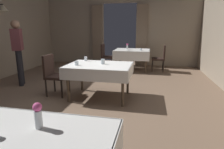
{
  "coord_description": "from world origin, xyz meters",
  "views": [
    {
      "loc": [
        1.34,
        -3.75,
        1.51
      ],
      "look_at": [
        0.52,
        0.17,
        0.52
      ],
      "focal_mm": 30.11,
      "sensor_mm": 36.0,
      "label": 1
    }
  ],
  "objects": [
    {
      "name": "dining_table_mid",
      "position": [
        0.25,
        0.1,
        0.66
      ],
      "size": [
        1.38,
        1.04,
        0.75
      ],
      "color": "#4C3D2D",
      "rests_on": "ground"
    },
    {
      "name": "flower_vase_near",
      "position": [
        0.5,
        -2.56,
        0.86
      ],
      "size": [
        0.07,
        0.07,
        0.21
      ],
      "color": "silver",
      "rests_on": "dining_table_near"
    },
    {
      "name": "chair_far_right",
      "position": [
        1.67,
        3.11,
        0.52
      ],
      "size": [
        0.44,
        0.44,
        0.93
      ],
      "color": "black",
      "rests_on": "ground"
    },
    {
      "name": "person_waiter_by_doorway",
      "position": [
        -2.09,
        0.58,
        1.02
      ],
      "size": [
        0.35,
        0.42,
        1.72
      ],
      "color": "black",
      "rests_on": "ground"
    },
    {
      "name": "glass_far_b",
      "position": [
        0.98,
        2.88,
        0.79
      ],
      "size": [
        0.07,
        0.07,
        0.08
      ],
      "primitive_type": "cylinder",
      "color": "silver",
      "rests_on": "dining_table_far"
    },
    {
      "name": "glass_mid_a",
      "position": [
        0.32,
        0.16,
        0.81
      ],
      "size": [
        0.08,
        0.08,
        0.11
      ],
      "primitive_type": "cylinder",
      "color": "silver",
      "rests_on": "dining_table_mid"
    },
    {
      "name": "flower_vase_far",
      "position": [
        0.46,
        3.21,
        0.86
      ],
      "size": [
        0.07,
        0.07,
        0.21
      ],
      "color": "silver",
      "rests_on": "dining_table_far"
    },
    {
      "name": "plate_far_c",
      "position": [
        0.56,
        2.8,
        0.76
      ],
      "size": [
        0.2,
        0.2,
        0.01
      ],
      "primitive_type": "cylinder",
      "color": "white",
      "rests_on": "dining_table_far"
    },
    {
      "name": "chair_mid_left",
      "position": [
        -0.82,
        0.06,
        0.52
      ],
      "size": [
        0.44,
        0.44,
        0.93
      ],
      "color": "black",
      "rests_on": "ground"
    },
    {
      "name": "glass_mid_b",
      "position": [
        -0.19,
        0.48,
        0.8
      ],
      "size": [
        0.07,
        0.07,
        0.11
      ],
      "primitive_type": "cylinder",
      "color": "silver",
      "rests_on": "dining_table_mid"
    },
    {
      "name": "glass_mid_c",
      "position": [
        -0.19,
        -0.08,
        0.79
      ],
      "size": [
        0.08,
        0.08,
        0.08
      ],
      "primitive_type": "cylinder",
      "color": "silver",
      "rests_on": "dining_table_mid"
    },
    {
      "name": "dining_table_far",
      "position": [
        0.65,
        3.1,
        0.65
      ],
      "size": [
        1.26,
        1.05,
        0.75
      ],
      "color": "#4C3D2D",
      "rests_on": "ground"
    },
    {
      "name": "chair_far_left",
      "position": [
        -0.36,
        3.19,
        0.52
      ],
      "size": [
        0.44,
        0.44,
        0.93
      ],
      "color": "black",
      "rests_on": "ground"
    },
    {
      "name": "wall_back",
      "position": [
        0.0,
        4.18,
        1.51
      ],
      "size": [
        6.4,
        0.27,
        3.0
      ],
      "color": "gray",
      "rests_on": "ground"
    },
    {
      "name": "ground",
      "position": [
        0.0,
        0.0,
        0.0
      ],
      "size": [
        10.08,
        10.08,
        0.0
      ],
      "primitive_type": "plane",
      "color": "#7A604C"
    }
  ]
}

